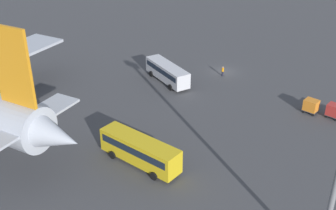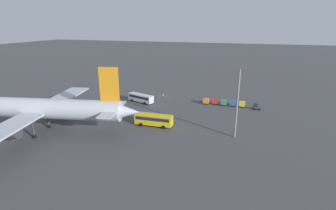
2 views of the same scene
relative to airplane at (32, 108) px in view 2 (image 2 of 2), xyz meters
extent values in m
plane|color=#424244|center=(-20.62, -43.59, -6.70)|extent=(600.00, 600.00, 0.00)
cylinder|color=#B2B7C1|center=(0.64, 0.13, 0.12)|extent=(48.10, 14.48, 5.24)
cone|color=#B2B7C1|center=(-24.44, -4.85, 0.12)|extent=(7.60, 5.95, 4.72)
cube|color=#B2B7C1|center=(-4.37, 13.06, -0.54)|extent=(10.42, 22.87, 0.44)
cube|color=#B2B7C1|center=(0.95, -13.74, -0.54)|extent=(10.42, 22.87, 0.44)
cube|color=orange|center=(-20.54, -4.08, 6.93)|extent=(4.78, 1.29, 8.39)
cube|color=#B2B7C1|center=(-21.01, -4.17, 0.64)|extent=(5.95, 14.02, 0.28)
cylinder|color=#38383D|center=(-2.31, 10.09, -2.20)|extent=(6.21, 3.95, 2.88)
cylinder|color=#38383D|center=(1.72, -10.21, -2.20)|extent=(6.21, 3.95, 2.88)
cylinder|color=#38383D|center=(-2.37, 3.00, -4.60)|extent=(0.50, 0.50, 4.19)
cylinder|color=black|center=(-2.37, 3.00, -6.25)|extent=(0.98, 0.67, 0.90)
cylinder|color=#38383D|center=(-1.05, -3.68, -4.60)|extent=(0.50, 0.50, 4.19)
cylinder|color=black|center=(-1.05, -3.68, -6.25)|extent=(0.98, 0.67, 0.90)
cube|color=silver|center=(-15.53, -34.02, -4.96)|extent=(10.52, 5.76, 2.56)
cube|color=#192333|center=(-15.53, -34.02, -4.52)|extent=(9.76, 5.53, 0.82)
cylinder|color=black|center=(-12.09, -33.79, -6.20)|extent=(1.04, 0.61, 1.00)
cylinder|color=black|center=(-12.96, -36.32, -6.20)|extent=(1.04, 0.61, 1.00)
cylinder|color=black|center=(-18.09, -31.71, -6.20)|extent=(1.04, 0.61, 1.00)
cylinder|color=black|center=(-18.97, -34.24, -6.20)|extent=(1.04, 0.61, 1.00)
cube|color=gold|center=(-28.16, -13.89, -4.79)|extent=(10.75, 2.78, 2.91)
cube|color=#192333|center=(-28.16, -13.89, -4.28)|extent=(9.89, 2.81, 0.93)
cylinder|color=black|center=(-24.86, -12.47, -6.20)|extent=(1.00, 0.31, 1.00)
cylinder|color=black|center=(-24.82, -15.22, -6.20)|extent=(1.00, 0.31, 1.00)
cylinder|color=black|center=(-31.50, -12.57, -6.20)|extent=(1.00, 0.31, 1.00)
cylinder|color=black|center=(-31.46, -15.31, -6.20)|extent=(1.00, 0.31, 1.00)
cube|color=#333338|center=(-55.91, -38.25, -6.05)|extent=(2.56, 1.63, 0.70)
cube|color=#192333|center=(-55.49, -38.19, -5.15)|extent=(1.23, 1.31, 1.10)
cylinder|color=black|center=(-55.17, -37.44, -6.40)|extent=(0.63, 0.30, 0.60)
cylinder|color=black|center=(-54.97, -38.82, -6.40)|extent=(0.63, 0.30, 0.60)
cylinder|color=black|center=(-56.84, -37.67, -6.40)|extent=(0.63, 0.30, 0.60)
cylinder|color=black|center=(-56.64, -39.06, -6.40)|extent=(0.63, 0.30, 0.60)
cylinder|color=#1E1E2D|center=(-21.44, -41.94, -6.27)|extent=(0.32, 0.32, 0.85)
cylinder|color=orange|center=(-21.44, -41.94, -5.52)|extent=(0.38, 0.38, 0.65)
sphere|color=tan|center=(-21.44, -41.94, -5.08)|extent=(0.24, 0.24, 0.24)
cube|color=#38383D|center=(-51.11, -39.21, -6.29)|extent=(2.05, 1.74, 0.10)
cube|color=gold|center=(-51.11, -39.21, -5.44)|extent=(1.95, 1.66, 1.60)
cylinder|color=black|center=(-50.33, -38.59, -6.52)|extent=(0.36, 0.13, 0.36)
cylinder|color=black|center=(-50.37, -39.87, -6.52)|extent=(0.36, 0.13, 0.36)
cylinder|color=black|center=(-51.85, -38.54, -6.52)|extent=(0.36, 0.13, 0.36)
cylinder|color=black|center=(-51.89, -39.82, -6.52)|extent=(0.36, 0.13, 0.36)
cube|color=#38383D|center=(-47.99, -39.38, -6.29)|extent=(2.05, 1.74, 0.10)
cube|color=#33569E|center=(-47.99, -39.38, -5.44)|extent=(1.95, 1.66, 1.60)
cylinder|color=black|center=(-47.21, -38.76, -6.52)|extent=(0.36, 0.13, 0.36)
cylinder|color=black|center=(-47.25, -40.04, -6.52)|extent=(0.36, 0.13, 0.36)
cylinder|color=black|center=(-48.73, -38.72, -6.52)|extent=(0.36, 0.13, 0.36)
cylinder|color=black|center=(-48.77, -40.00, -6.52)|extent=(0.36, 0.13, 0.36)
cube|color=#38383D|center=(-44.86, -39.34, -6.29)|extent=(2.05, 1.74, 0.10)
cube|color=#38844C|center=(-44.86, -39.34, -5.44)|extent=(1.95, 1.66, 1.60)
cylinder|color=black|center=(-44.08, -38.72, -6.52)|extent=(0.36, 0.13, 0.36)
cylinder|color=black|center=(-44.12, -40.00, -6.52)|extent=(0.36, 0.13, 0.36)
cylinder|color=black|center=(-45.60, -38.67, -6.52)|extent=(0.36, 0.13, 0.36)
cylinder|color=black|center=(-45.64, -39.95, -6.52)|extent=(0.36, 0.13, 0.36)
cube|color=#38383D|center=(-41.74, -39.70, -6.29)|extent=(2.05, 1.74, 0.10)
cube|color=#B72D28|center=(-41.74, -39.70, -5.44)|extent=(1.95, 1.66, 1.60)
cylinder|color=black|center=(-40.96, -39.08, -6.52)|extent=(0.36, 0.13, 0.36)
cylinder|color=black|center=(-41.00, -40.36, -6.52)|extent=(0.36, 0.13, 0.36)
cylinder|color=black|center=(-42.48, -39.03, -6.52)|extent=(0.36, 0.13, 0.36)
cylinder|color=black|center=(-42.52, -40.31, -6.52)|extent=(0.36, 0.13, 0.36)
cube|color=#38383D|center=(-38.61, -38.99, -6.29)|extent=(2.05, 1.74, 0.10)
cube|color=orange|center=(-38.61, -38.99, -5.44)|extent=(1.95, 1.66, 1.60)
cylinder|color=black|center=(-37.83, -38.37, -6.52)|extent=(0.36, 0.13, 0.36)
cylinder|color=black|center=(-37.87, -39.65, -6.52)|extent=(0.36, 0.13, 0.36)
cylinder|color=black|center=(-39.35, -38.33, -6.52)|extent=(0.36, 0.13, 0.36)
cylinder|color=black|center=(-39.39, -39.60, -6.52)|extent=(0.36, 0.13, 0.36)
cylinder|color=slate|center=(-50.48, -13.00, 2.11)|extent=(0.50, 0.50, 17.60)
cube|color=#4C4C4C|center=(-50.48, -13.00, 11.31)|extent=(2.80, 0.70, 0.80)
camera|label=1|loc=(-57.21, 15.71, 23.10)|focal=45.00mm
camera|label=2|loc=(-53.01, 50.46, 21.10)|focal=28.00mm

